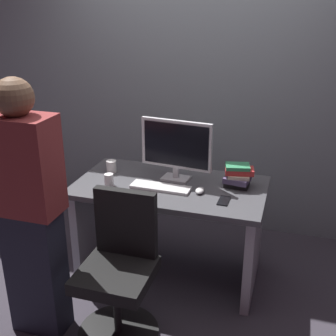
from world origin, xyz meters
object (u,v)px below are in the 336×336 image
object	(u,v)px
person_at_desk	(29,212)
cup_by_monitor	(111,167)
office_chair	(119,274)
book_stack	(238,176)
desk	(170,214)
cup_near_keyboard	(109,180)
monitor	(176,147)
cell_phone	(224,201)
mouse	(200,190)
keyboard	(161,187)

from	to	relation	value
person_at_desk	cup_by_monitor	size ratio (longest dim) A/B	17.30
office_chair	book_stack	bearing A→B (deg)	53.92
desk	person_at_desk	size ratio (longest dim) A/B	0.84
cup_near_keyboard	book_stack	bearing A→B (deg)	16.03
monitor	cell_phone	distance (m)	0.55
mouse	keyboard	bearing A→B (deg)	-177.14
office_chair	book_stack	size ratio (longest dim) A/B	4.25
person_at_desk	keyboard	size ratio (longest dim) A/B	3.81
cup_by_monitor	book_stack	distance (m)	0.98
person_at_desk	keyboard	distance (m)	0.94
office_chair	cell_phone	distance (m)	0.83
cup_near_keyboard	cell_phone	world-z (taller)	cup_near_keyboard
keyboard	book_stack	world-z (taller)	book_stack
cup_near_keyboard	cup_by_monitor	distance (m)	0.25
desk	person_at_desk	bearing A→B (deg)	-127.51
person_at_desk	keyboard	xyz separation A→B (m)	(0.58, 0.73, -0.08)
desk	cup_by_monitor	xyz separation A→B (m)	(-0.50, 0.10, 0.29)
book_stack	person_at_desk	bearing A→B (deg)	-139.72
desk	monitor	distance (m)	0.51
office_chair	monitor	world-z (taller)	monitor
cup_near_keyboard	cup_by_monitor	bearing A→B (deg)	109.91
office_chair	person_at_desk	distance (m)	0.67
monitor	cell_phone	xyz separation A→B (m)	(0.41, -0.26, -0.25)
person_at_desk	cup_by_monitor	xyz separation A→B (m)	(0.12, 0.91, -0.04)
book_stack	cup_near_keyboard	bearing A→B (deg)	-163.97
book_stack	monitor	bearing A→B (deg)	-179.02
office_chair	cup_by_monitor	world-z (taller)	office_chair
desk	cup_by_monitor	bearing A→B (deg)	169.14
office_chair	cup_near_keyboard	xyz separation A→B (m)	(-0.30, 0.55, 0.37)
monitor	cup_near_keyboard	xyz separation A→B (m)	(-0.43, -0.25, -0.21)
person_at_desk	desk	bearing A→B (deg)	52.49
cup_by_monitor	book_stack	size ratio (longest dim) A/B	0.43
desk	monitor	xyz separation A→B (m)	(0.01, 0.11, 0.50)
keyboard	monitor	bearing A→B (deg)	74.71
keyboard	mouse	bearing A→B (deg)	4.50
person_at_desk	book_stack	size ratio (longest dim) A/B	7.42
cup_by_monitor	keyboard	bearing A→B (deg)	-21.53
cup_near_keyboard	monitor	bearing A→B (deg)	29.86
office_chair	cell_phone	size ratio (longest dim) A/B	6.53
person_at_desk	office_chair	bearing A→B (deg)	13.44
mouse	cell_phone	distance (m)	0.20
book_stack	keyboard	bearing A→B (deg)	-158.86
keyboard	cup_by_monitor	bearing A→B (deg)	160.11
person_at_desk	monitor	bearing A→B (deg)	55.28
keyboard	cell_phone	size ratio (longest dim) A/B	2.99
book_stack	mouse	bearing A→B (deg)	-141.57
cup_near_keyboard	cell_phone	distance (m)	0.84
office_chair	cell_phone	xyz separation A→B (m)	(0.54, 0.54, 0.33)
desk	office_chair	size ratio (longest dim) A/B	1.47
monitor	book_stack	world-z (taller)	monitor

